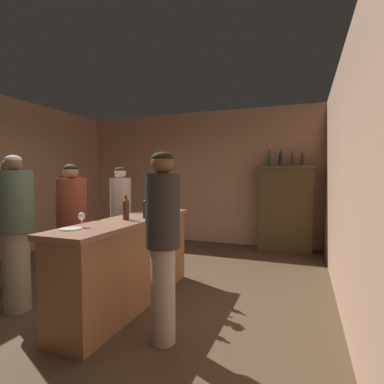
{
  "coord_description": "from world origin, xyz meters",
  "views": [
    {
      "loc": [
        2.33,
        -2.88,
        1.48
      ],
      "look_at": [
        1.07,
        0.42,
        1.29
      ],
      "focal_mm": 27.84,
      "sensor_mm": 36.0,
      "label": 1
    }
  ],
  "objects_px": {
    "display_bottle_midleft": "(281,159)",
    "patron_in_navy": "(121,216)",
    "cheese_plate": "(71,229)",
    "bartender": "(163,236)",
    "wine_bottle_malbec": "(146,208)",
    "wine_glass_mid": "(82,217)",
    "patron_tall": "(72,224)",
    "display_bottle_center": "(292,160)",
    "patron_in_grey": "(72,213)",
    "patron_near_entrance": "(12,220)",
    "wine_glass_front": "(155,202)",
    "wine_bottle_pinot": "(126,208)",
    "bar_counter": "(130,261)",
    "patron_redhead": "(15,227)",
    "wine_bottle_syrah": "(157,203)",
    "display_cabinet": "(285,207)",
    "display_bottle_midright": "(302,159)",
    "display_bottle_left": "(269,160)",
    "wine_bottle_chardonnay": "(168,202)",
    "flower_arrangement": "(156,198)"
  },
  "relations": [
    {
      "from": "wine_bottle_syrah",
      "to": "display_bottle_midright",
      "type": "relative_size",
      "value": 1.0
    },
    {
      "from": "display_cabinet",
      "to": "patron_tall",
      "type": "xyz_separation_m",
      "value": [
        -2.37,
        -3.22,
        0.01
      ]
    },
    {
      "from": "wine_bottle_syrah",
      "to": "wine_glass_mid",
      "type": "xyz_separation_m",
      "value": [
        -0.17,
        -1.23,
        -0.04
      ]
    },
    {
      "from": "bar_counter",
      "to": "display_bottle_midright",
      "type": "height_order",
      "value": "display_bottle_midright"
    },
    {
      "from": "wine_glass_front",
      "to": "patron_near_entrance",
      "type": "xyz_separation_m",
      "value": [
        -1.38,
        -1.22,
        -0.17
      ]
    },
    {
      "from": "display_bottle_midleft",
      "to": "display_bottle_midright",
      "type": "height_order",
      "value": "display_bottle_midleft"
    },
    {
      "from": "wine_glass_front",
      "to": "wine_glass_mid",
      "type": "height_order",
      "value": "wine_glass_front"
    },
    {
      "from": "wine_bottle_pinot",
      "to": "patron_tall",
      "type": "height_order",
      "value": "patron_tall"
    },
    {
      "from": "display_cabinet",
      "to": "wine_bottle_pinot",
      "type": "bearing_deg",
      "value": -114.69
    },
    {
      "from": "display_bottle_midleft",
      "to": "patron_in_navy",
      "type": "bearing_deg",
      "value": -130.64
    },
    {
      "from": "wine_bottle_pinot",
      "to": "wine_glass_mid",
      "type": "height_order",
      "value": "wine_bottle_pinot"
    },
    {
      "from": "patron_redhead",
      "to": "wine_bottle_syrah",
      "type": "bearing_deg",
      "value": -3.39
    },
    {
      "from": "bar_counter",
      "to": "wine_glass_front",
      "type": "bearing_deg",
      "value": 100.45
    },
    {
      "from": "cheese_plate",
      "to": "display_bottle_midright",
      "type": "height_order",
      "value": "display_bottle_midright"
    },
    {
      "from": "wine_glass_mid",
      "to": "display_bottle_center",
      "type": "height_order",
      "value": "display_bottle_center"
    },
    {
      "from": "bar_counter",
      "to": "patron_near_entrance",
      "type": "relative_size",
      "value": 1.32
    },
    {
      "from": "wine_bottle_chardonnay",
      "to": "patron_redhead",
      "type": "distance_m",
      "value": 1.79
    },
    {
      "from": "wine_bottle_malbec",
      "to": "patron_in_grey",
      "type": "height_order",
      "value": "patron_in_grey"
    },
    {
      "from": "patron_near_entrance",
      "to": "patron_in_navy",
      "type": "relative_size",
      "value": 1.05
    },
    {
      "from": "display_bottle_center",
      "to": "patron_in_grey",
      "type": "relative_size",
      "value": 0.17
    },
    {
      "from": "patron_near_entrance",
      "to": "display_bottle_center",
      "type": "bearing_deg",
      "value": 26.36
    },
    {
      "from": "bar_counter",
      "to": "display_cabinet",
      "type": "height_order",
      "value": "display_cabinet"
    },
    {
      "from": "wine_bottle_malbec",
      "to": "patron_in_navy",
      "type": "height_order",
      "value": "patron_in_navy"
    },
    {
      "from": "display_bottle_midright",
      "to": "patron_near_entrance",
      "type": "bearing_deg",
      "value": -134.39
    },
    {
      "from": "bar_counter",
      "to": "display_bottle_left",
      "type": "relative_size",
      "value": 7.14
    },
    {
      "from": "patron_near_entrance",
      "to": "wine_bottle_pinot",
      "type": "bearing_deg",
      "value": -14.87
    },
    {
      "from": "bartender",
      "to": "cheese_plate",
      "type": "bearing_deg",
      "value": -1.76
    },
    {
      "from": "wine_bottle_malbec",
      "to": "display_bottle_midleft",
      "type": "xyz_separation_m",
      "value": [
        1.26,
        3.12,
        0.71
      ]
    },
    {
      "from": "display_cabinet",
      "to": "cheese_plate",
      "type": "xyz_separation_m",
      "value": [
        -1.65,
        -4.01,
        0.12
      ]
    },
    {
      "from": "patron_near_entrance",
      "to": "patron_tall",
      "type": "relative_size",
      "value": 1.04
    },
    {
      "from": "wine_bottle_malbec",
      "to": "bar_counter",
      "type": "bearing_deg",
      "value": -147.06
    },
    {
      "from": "display_bottle_center",
      "to": "patron_redhead",
      "type": "bearing_deg",
      "value": -125.39
    },
    {
      "from": "wine_glass_mid",
      "to": "wine_bottle_syrah",
      "type": "bearing_deg",
      "value": 82.19
    },
    {
      "from": "wine_glass_front",
      "to": "cheese_plate",
      "type": "relative_size",
      "value": 0.76
    },
    {
      "from": "display_bottle_center",
      "to": "patron_in_grey",
      "type": "bearing_deg",
      "value": -141.13
    },
    {
      "from": "wine_bottle_malbec",
      "to": "cheese_plate",
      "type": "distance_m",
      "value": 0.94
    },
    {
      "from": "wine_bottle_syrah",
      "to": "display_cabinet",
      "type": "bearing_deg",
      "value": 60.7
    },
    {
      "from": "wine_bottle_malbec",
      "to": "display_bottle_midright",
      "type": "distance_m",
      "value": 3.61
    },
    {
      "from": "wine_bottle_syrah",
      "to": "patron_redhead",
      "type": "height_order",
      "value": "patron_redhead"
    },
    {
      "from": "bar_counter",
      "to": "patron_in_navy",
      "type": "bearing_deg",
      "value": 129.7
    },
    {
      "from": "cheese_plate",
      "to": "bartender",
      "type": "relative_size",
      "value": 0.11
    },
    {
      "from": "wine_bottle_malbec",
      "to": "wine_glass_front",
      "type": "distance_m",
      "value": 0.94
    },
    {
      "from": "patron_tall",
      "to": "patron_in_navy",
      "type": "bearing_deg",
      "value": 87.68
    },
    {
      "from": "display_bottle_midleft",
      "to": "patron_redhead",
      "type": "relative_size",
      "value": 0.19
    },
    {
      "from": "display_bottle_center",
      "to": "flower_arrangement",
      "type": "bearing_deg",
      "value": -118.39
    },
    {
      "from": "bartender",
      "to": "display_bottle_midleft",
      "type": "bearing_deg",
      "value": -115.31
    },
    {
      "from": "patron_tall",
      "to": "wine_bottle_chardonnay",
      "type": "bearing_deg",
      "value": 45.57
    },
    {
      "from": "wine_glass_mid",
      "to": "patron_tall",
      "type": "relative_size",
      "value": 0.09
    },
    {
      "from": "wine_glass_front",
      "to": "patron_tall",
      "type": "height_order",
      "value": "patron_tall"
    },
    {
      "from": "patron_near_entrance",
      "to": "wine_glass_front",
      "type": "bearing_deg",
      "value": 20.62
    }
  ]
}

